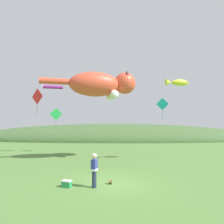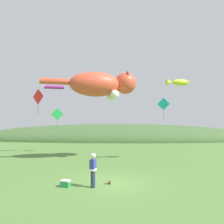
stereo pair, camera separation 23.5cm
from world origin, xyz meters
name	(u,v)px [view 1 (the left image)]	position (x,y,z in m)	size (l,w,h in m)	color
ground_plane	(111,183)	(0.00, 0.00, 0.00)	(120.00, 120.00, 0.00)	#517A38
distant_hill_ridge	(114,139)	(0.00, 27.88, 0.00)	(54.25, 13.47, 5.76)	#426033
festival_attendant	(94,169)	(-0.87, -0.82, 0.95)	(0.37, 0.48, 1.77)	#232D47
kite_spool	(110,182)	(-0.04, -0.15, 0.13)	(0.16, 0.27, 0.27)	olive
picnic_cooler	(67,184)	(-2.34, -0.76, 0.18)	(0.56, 0.45, 0.36)	#268C4C
kite_giant_cat	(101,85)	(-1.01, 7.22, 6.78)	(8.40, 3.68, 2.62)	#E04C33
kite_fish_windsock	(178,82)	(5.67, 6.49, 6.84)	(2.17, 0.94, 0.65)	yellow
kite_tube_streamer	(52,87)	(-6.41, 10.44, 7.06)	(2.13, 1.02, 0.44)	#8C268C
kite_diamond_green	(56,114)	(-6.26, 11.41, 4.20)	(1.33, 0.34, 2.26)	green
kite_diamond_red	(37,97)	(-6.59, 6.50, 5.62)	(1.22, 0.75, 2.31)	red
kite_diamond_teal	(162,104)	(5.29, 10.87, 5.27)	(1.25, 0.48, 2.23)	#19BFBF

